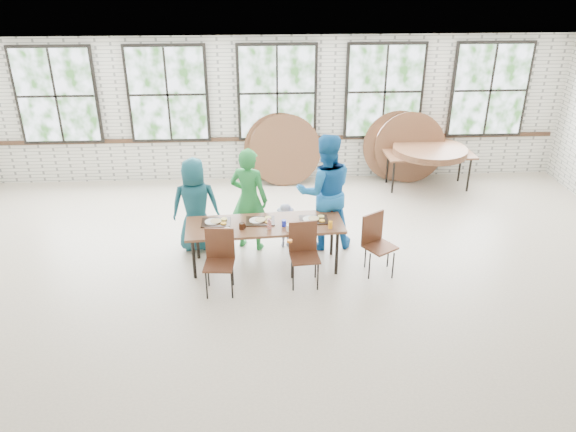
# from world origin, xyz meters

# --- Properties ---
(room) EXTENTS (12.00, 12.00, 12.00)m
(room) POSITION_xyz_m (0.00, 4.44, 1.83)
(room) COLOR beige
(room) RESTS_ON ground
(dining_table) EXTENTS (2.45, 0.96, 0.74)m
(dining_table) POSITION_xyz_m (-0.33, 0.78, 0.69)
(dining_table) COLOR brown
(dining_table) RESTS_ON ground
(chair_near_left) EXTENTS (0.45, 0.44, 0.95)m
(chair_near_left) POSITION_xyz_m (-1.00, 0.17, 0.56)
(chair_near_left) COLOR #512B1B
(chair_near_left) RESTS_ON ground
(chair_near_right) EXTENTS (0.45, 0.44, 0.95)m
(chair_near_right) POSITION_xyz_m (0.23, 0.32, 0.56)
(chair_near_right) COLOR #512B1B
(chair_near_right) RESTS_ON ground
(chair_spare) EXTENTS (0.57, 0.57, 0.95)m
(chair_spare) POSITION_xyz_m (1.35, 0.56, 0.56)
(chair_spare) COLOR #512B1B
(chair_spare) RESTS_ON ground
(adult_teal) EXTENTS (0.81, 0.56, 1.58)m
(adult_teal) POSITION_xyz_m (-1.45, 1.43, 0.79)
(adult_teal) COLOR navy
(adult_teal) RESTS_ON ground
(adult_green) EXTENTS (0.74, 0.62, 1.74)m
(adult_green) POSITION_xyz_m (-0.58, 1.43, 0.87)
(adult_green) COLOR #228338
(adult_green) RESTS_ON ground
(toddler) EXTENTS (0.52, 0.33, 0.76)m
(toddler) POSITION_xyz_m (0.01, 1.43, 0.38)
(toddler) COLOR #161944
(toddler) RESTS_ON ground
(adult_blue) EXTENTS (1.00, 0.81, 1.94)m
(adult_blue) POSITION_xyz_m (0.66, 1.43, 0.97)
(adult_blue) COLOR #1966B1
(adult_blue) RESTS_ON ground
(storage_table) EXTENTS (1.83, 0.83, 0.74)m
(storage_table) POSITION_xyz_m (3.09, 3.81, 0.69)
(storage_table) COLOR brown
(storage_table) RESTS_ON ground
(tabletop_clutter) EXTENTS (1.98, 0.57, 0.11)m
(tabletop_clutter) POSITION_xyz_m (-0.24, 0.74, 0.77)
(tabletop_clutter) COLOR black
(tabletop_clutter) RESTS_ON dining_table
(round_tops_stacked) EXTENTS (1.50, 1.50, 0.13)m
(round_tops_stacked) POSITION_xyz_m (3.09, 3.81, 0.80)
(round_tops_stacked) COLOR brown
(round_tops_stacked) RESTS_ON storage_table
(round_tops_leaning) EXTENTS (4.23, 0.44, 1.49)m
(round_tops_leaning) POSITION_xyz_m (1.38, 4.22, 0.73)
(round_tops_leaning) COLOR brown
(round_tops_leaning) RESTS_ON ground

